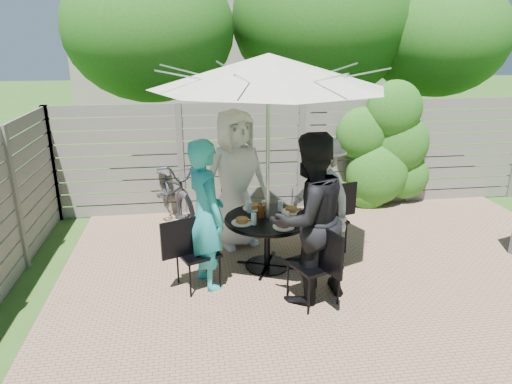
{
  "coord_description": "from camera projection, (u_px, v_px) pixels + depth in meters",
  "views": [
    {
      "loc": [
        -1.8,
        -4.3,
        2.8
      ],
      "look_at": [
        -1.03,
        1.09,
        0.96
      ],
      "focal_mm": 32.0,
      "sensor_mm": 36.0,
      "label": 1
    }
  ],
  "objects": [
    {
      "name": "person_back",
      "position": [
        235.0,
        179.0,
        6.25
      ],
      "size": [
        1.11,
        0.93,
        1.94
      ],
      "primitive_type": "imported",
      "rotation": [
        0.0,
        0.0,
        6.68
      ],
      "color": "silver",
      "rests_on": "ground"
    },
    {
      "name": "glass_back",
      "position": [
        250.0,
        207.0,
        5.8
      ],
      "size": [
        0.07,
        0.07,
        0.14
      ],
      "primitive_type": "cylinder",
      "color": "silver",
      "rests_on": "patio_table"
    },
    {
      "name": "plate_extra",
      "position": [
        293.0,
        221.0,
        5.5
      ],
      "size": [
        0.24,
        0.24,
        0.06
      ],
      "color": "white",
      "rests_on": "patio_table"
    },
    {
      "name": "chair_front",
      "position": [
        314.0,
        280.0,
        5.01
      ],
      "size": [
        0.6,
        0.73,
        0.96
      ],
      "rotation": [
        0.0,
        0.0,
        1.95
      ],
      "color": "black",
      "rests_on": "ground"
    },
    {
      "name": "person_left",
      "position": [
        206.0,
        215.0,
        5.2
      ],
      "size": [
        0.64,
        0.76,
        1.78
      ],
      "primitive_type": "imported",
      "rotation": [
        0.0,
        0.0,
        8.25
      ],
      "color": "teal",
      "rests_on": "ground"
    },
    {
      "name": "chair_back",
      "position": [
        232.0,
        224.0,
        6.59
      ],
      "size": [
        0.5,
        0.63,
        0.83
      ],
      "rotation": [
        0.0,
        0.0,
        5.0
      ],
      "color": "black",
      "rests_on": "ground"
    },
    {
      "name": "plate_left",
      "position": [
        242.0,
        221.0,
        5.48
      ],
      "size": [
        0.26,
        0.26,
        0.06
      ],
      "color": "white",
      "rests_on": "patio_table"
    },
    {
      "name": "syrup_jug",
      "position": [
        261.0,
        211.0,
        5.65
      ],
      "size": [
        0.09,
        0.09,
        0.16
      ],
      "primitive_type": "cylinder",
      "color": "#59280C",
      "rests_on": "patio_table"
    },
    {
      "name": "umbrella",
      "position": [
        269.0,
        71.0,
        5.1
      ],
      "size": [
        3.57,
        3.57,
        2.65
      ],
      "rotation": [
        0.0,
        0.0,
        0.4
      ],
      "color": "silver",
      "rests_on": "ground"
    },
    {
      "name": "coffee_cup",
      "position": [
        265.0,
        206.0,
        5.87
      ],
      "size": [
        0.08,
        0.08,
        0.12
      ],
      "primitive_type": "cylinder",
      "color": "#C6B293",
      "rests_on": "patio_table"
    },
    {
      "name": "person_front",
      "position": [
        309.0,
        219.0,
        4.9
      ],
      "size": [
        1.14,
        1.03,
        1.91
      ],
      "primitive_type": "imported",
      "rotation": [
        0.0,
        0.0,
        3.54
      ],
      "color": "black",
      "rests_on": "ground"
    },
    {
      "name": "glass_front",
      "position": [
        286.0,
        217.0,
        5.48
      ],
      "size": [
        0.07,
        0.07,
        0.14
      ],
      "primitive_type": "cylinder",
      "color": "silver",
      "rests_on": "patio_table"
    },
    {
      "name": "person_right",
      "position": [
        321.0,
        196.0,
        6.02
      ],
      "size": [
        0.97,
        1.22,
        1.65
      ],
      "primitive_type": "imported",
      "rotation": [
        0.0,
        0.0,
        5.11
      ],
      "color": "#A2A19E",
      "rests_on": "ground"
    },
    {
      "name": "backyard_envelope",
      "position": [
        250.0,
        45.0,
        14.0
      ],
      "size": [
        60.0,
        60.0,
        5.0
      ],
      "color": "#325219",
      "rests_on": "ground"
    },
    {
      "name": "glass_right",
      "position": [
        280.0,
        206.0,
        5.85
      ],
      "size": [
        0.07,
        0.07,
        0.14
      ],
      "primitive_type": "cylinder",
      "color": "silver",
      "rests_on": "patio_table"
    },
    {
      "name": "plate_front",
      "position": [
        284.0,
        225.0,
        5.36
      ],
      "size": [
        0.26,
        0.26,
        0.06
      ],
      "color": "white",
      "rests_on": "patio_table"
    },
    {
      "name": "chair_left",
      "position": [
        197.0,
        267.0,
        5.33
      ],
      "size": [
        0.69,
        0.57,
        0.9
      ],
      "rotation": [
        0.0,
        0.0,
        6.68
      ],
      "color": "black",
      "rests_on": "ground"
    },
    {
      "name": "chair_right",
      "position": [
        327.0,
        232.0,
        6.26
      ],
      "size": [
        0.73,
        0.56,
        0.95
      ],
      "rotation": [
        0.0,
        0.0,
        3.41
      ],
      "color": "black",
      "rests_on": "ground"
    },
    {
      "name": "plate_right",
      "position": [
        291.0,
        210.0,
        5.83
      ],
      "size": [
        0.26,
        0.26,
        0.06
      ],
      "color": "white",
      "rests_on": "patio_table"
    },
    {
      "name": "bicycle",
      "position": [
        173.0,
        190.0,
        7.15
      ],
      "size": [
        1.36,
        2.21,
        1.1
      ],
      "primitive_type": "imported",
      "rotation": [
        0.0,
        0.0,
        0.33
      ],
      "color": "#333338",
      "rests_on": "ground"
    },
    {
      "name": "glass_left",
      "position": [
        254.0,
        219.0,
        5.43
      ],
      "size": [
        0.07,
        0.07,
        0.14
      ],
      "primitive_type": "cylinder",
      "color": "silver",
      "rests_on": "patio_table"
    },
    {
      "name": "plate_back",
      "position": [
        253.0,
        207.0,
        5.95
      ],
      "size": [
        0.26,
        0.26,
        0.06
      ],
      "color": "white",
      "rests_on": "patio_table"
    },
    {
      "name": "patio_table",
      "position": [
        267.0,
        233.0,
        5.73
      ],
      "size": [
        1.38,
        1.38,
        0.69
      ],
      "rotation": [
        0.0,
        0.0,
        0.4
      ],
      "color": "black",
      "rests_on": "ground"
    }
  ]
}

